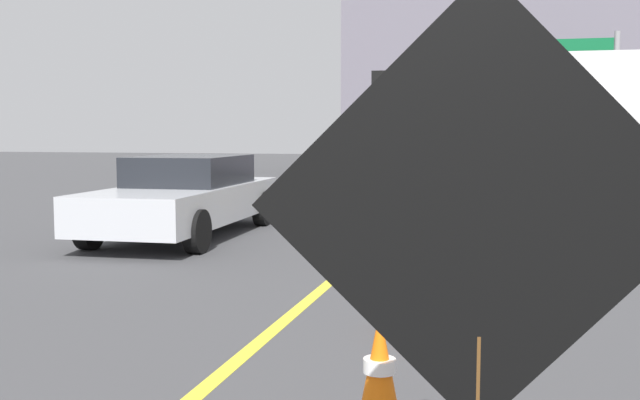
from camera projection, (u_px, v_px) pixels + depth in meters
lane_center_stripe at (249, 351)px, 5.92m from camera, size 0.14×36.00×0.01m
roadwork_sign at (481, 219)px, 2.57m from camera, size 1.61×0.32×2.33m
arrow_board_trailer at (424, 219)px, 10.90m from camera, size 1.60×1.90×2.70m
box_truck at (561, 133)px, 16.26m from camera, size 2.64×7.10×3.24m
pickup_car at (187, 196)px, 12.52m from camera, size 2.12×5.10×1.38m
highway_guide_sign at (590, 82)px, 23.33m from camera, size 2.79×0.19×5.00m
far_building_block at (586, 90)px, 30.53m from camera, size 19.65×6.88×7.12m
traffic_cone_near_sign at (379, 375)px, 4.19m from camera, size 0.36×0.36×0.77m
traffic_cone_mid_lane at (403, 292)px, 6.49m from camera, size 0.36×0.36×0.73m
traffic_cone_far_lane at (411, 255)px, 8.86m from camera, size 0.36×0.36×0.59m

